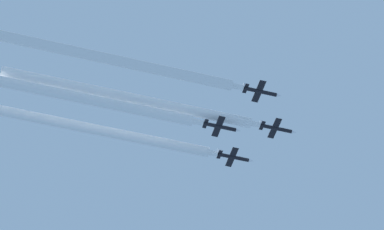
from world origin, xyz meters
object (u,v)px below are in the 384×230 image
object	(u,v)px
jet_left_wingman	(234,157)
jet_slot	(221,127)
jet_lead	(277,129)
jet_right_wingman	(261,92)

from	to	relation	value
jet_left_wingman	jet_slot	world-z (taller)	jet_left_wingman
jet_left_wingman	jet_lead	bearing A→B (deg)	36.66
jet_left_wingman	jet_right_wingman	distance (m)	23.71
jet_right_wingman	jet_left_wingman	bearing A→B (deg)	179.55
jet_lead	jet_slot	distance (m)	16.18
jet_lead	jet_slot	world-z (taller)	jet_lead
jet_left_wingman	jet_slot	size ratio (longest dim) A/B	1.00
jet_lead	jet_left_wingman	distance (m)	14.29
jet_lead	jet_slot	size ratio (longest dim) A/B	1.00
jet_left_wingman	jet_right_wingman	world-z (taller)	jet_right_wingman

